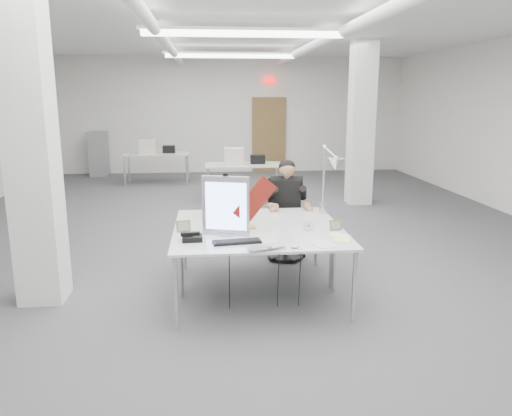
{
  "coord_description": "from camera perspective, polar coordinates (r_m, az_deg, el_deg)",
  "views": [
    {
      "loc": [
        -0.51,
        -7.24,
        2.15
      ],
      "look_at": [
        -0.02,
        -2.0,
        0.96
      ],
      "focal_mm": 35.0,
      "sensor_mm": 36.0,
      "label": 1
    }
  ],
  "objects": [
    {
      "name": "monitor",
      "position": [
        5.05,
        -3.47,
        0.25
      ],
      "size": [
        0.48,
        0.19,
        0.61
      ],
      "primitive_type": "cube",
      "rotation": [
        0.0,
        0.0,
        -0.3
      ],
      "color": "#B9BABE",
      "rests_on": "desk_main"
    },
    {
      "name": "seated_person",
      "position": [
        6.5,
        3.53,
        1.66
      ],
      "size": [
        0.52,
        0.61,
        0.81
      ],
      "primitive_type": null,
      "rotation": [
        0.0,
        0.0,
        -0.19
      ],
      "color": "black",
      "rests_on": "office_chair"
    },
    {
      "name": "office_chair",
      "position": [
        6.64,
        3.42,
        -1.71
      ],
      "size": [
        0.56,
        0.56,
        0.99
      ],
      "primitive_type": null,
      "rotation": [
        0.0,
        0.0,
        -0.19
      ],
      "color": "black",
      "rests_on": "room_shell"
    },
    {
      "name": "picture_frame_right",
      "position": [
        5.34,
        9.09,
        -1.92
      ],
      "size": [
        0.14,
        0.07,
        0.11
      ],
      "primitive_type": "cube",
      "rotation": [
        -0.21,
        0.0,
        0.26
      ],
      "color": "#91633E",
      "rests_on": "desk_main"
    },
    {
      "name": "desk_clock",
      "position": [
        5.29,
        5.96,
        -2.02
      ],
      "size": [
        0.11,
        0.04,
        0.11
      ],
      "primitive_type": "cylinder",
      "rotation": [
        1.57,
        0.0,
        -0.04
      ],
      "color": "silver",
      "rests_on": "desk_main"
    },
    {
      "name": "bg_desk_b",
      "position": [
        12.59,
        -11.3,
        6.09
      ],
      "size": [
        1.6,
        0.8,
        0.02
      ],
      "primitive_type": "cube",
      "color": "silver",
      "rests_on": "room_shell"
    },
    {
      "name": "picture_frame_left",
      "position": [
        5.27,
        -8.29,
        -2.06
      ],
      "size": [
        0.15,
        0.08,
        0.12
      ],
      "primitive_type": "cube",
      "rotation": [
        -0.21,
        0.0,
        0.32
      ],
      "color": "#9D7143",
      "rests_on": "desk_main"
    },
    {
      "name": "pennant",
      "position": [
        5.02,
        -0.11,
        0.91
      ],
      "size": [
        0.46,
        0.1,
        0.5
      ],
      "primitive_type": "cube",
      "rotation": [
        0.0,
        -0.87,
        0.19
      ],
      "color": "maroon",
      "rests_on": "monitor"
    },
    {
      "name": "laptop",
      "position": [
        4.59,
        1.53,
        -4.72
      ],
      "size": [
        0.43,
        0.35,
        0.03
      ],
      "primitive_type": "imported",
      "rotation": [
        0.0,
        0.0,
        0.38
      ],
      "color": "#B3B3B8",
      "rests_on": "desk_main"
    },
    {
      "name": "desk_phone",
      "position": [
        4.94,
        -7.29,
        -3.43
      ],
      "size": [
        0.2,
        0.18,
        0.05
      ],
      "primitive_type": "cube",
      "rotation": [
        0.0,
        0.0,
        0.04
      ],
      "color": "black",
      "rests_on": "desk_main"
    },
    {
      "name": "mouse",
      "position": [
        4.67,
        4.46,
        -4.43
      ],
      "size": [
        0.09,
        0.07,
        0.03
      ],
      "primitive_type": "ellipsoid",
      "rotation": [
        0.0,
        0.0,
        -0.17
      ],
      "color": "#B5B5BA",
      "rests_on": "desk_main"
    },
    {
      "name": "bankers_lamp",
      "position": [
        5.32,
        -0.9,
        -0.57
      ],
      "size": [
        0.3,
        0.14,
        0.33
      ],
      "primitive_type": null,
      "rotation": [
        0.0,
        0.0,
        0.06
      ],
      "color": "#B47A38",
      "rests_on": "desk_main"
    },
    {
      "name": "desk_second",
      "position": [
        5.84,
        -0.21,
        -1.18
      ],
      "size": [
        1.8,
        0.9,
        0.02
      ],
      "primitive_type": "cube",
      "color": "silver",
      "rests_on": "room_shell"
    },
    {
      "name": "paper_stack_c",
      "position": [
        5.16,
        9.45,
        -3.06
      ],
      "size": [
        0.25,
        0.25,
        0.01
      ],
      "primitive_type": "cube",
      "rotation": [
        0.0,
        0.0,
        -0.78
      ],
      "color": "white",
      "rests_on": "desk_main"
    },
    {
      "name": "room_shell",
      "position": [
        7.41,
        -1.17,
        9.24
      ],
      "size": [
        10.04,
        14.04,
        3.24
      ],
      "color": "#464649",
      "rests_on": "ground"
    },
    {
      "name": "desk_main",
      "position": [
        4.97,
        0.73,
        -3.67
      ],
      "size": [
        1.8,
        0.9,
        0.02
      ],
      "primitive_type": "cube",
      "color": "silver",
      "rests_on": "room_shell"
    },
    {
      "name": "beige_monitor",
      "position": [
        5.81,
        -3.01,
        0.68
      ],
      "size": [
        0.43,
        0.41,
        0.36
      ],
      "primitive_type": "cube",
      "rotation": [
        0.0,
        0.0,
        -0.15
      ],
      "color": "beige",
      "rests_on": "desk_second"
    },
    {
      "name": "filing_cabinet",
      "position": [
        14.29,
        -17.53,
        5.94
      ],
      "size": [
        0.45,
        0.55,
        1.2
      ],
      "primitive_type": "cube",
      "color": "gray",
      "rests_on": "room_shell"
    },
    {
      "name": "architect_lamp",
      "position": [
        5.75,
        8.32,
        3.71
      ],
      "size": [
        0.36,
        0.81,
        1.01
      ],
      "primitive_type": null,
      "rotation": [
        0.0,
        0.0,
        -0.12
      ],
      "color": "silver",
      "rests_on": "desk_second"
    },
    {
      "name": "keyboard",
      "position": [
        4.83,
        -2.19,
        -3.88
      ],
      "size": [
        0.48,
        0.21,
        0.02
      ],
      "primitive_type": "cube",
      "rotation": [
        0.0,
        0.0,
        0.13
      ],
      "color": "black",
      "rests_on": "desk_main"
    },
    {
      "name": "paper_stack_a",
      "position": [
        4.83,
        7.67,
        -4.08
      ],
      "size": [
        0.27,
        0.32,
        0.01
      ],
      "primitive_type": "cube",
      "rotation": [
        0.0,
        0.0,
        0.34
      ],
      "color": "silver",
      "rests_on": "desk_main"
    },
    {
      "name": "paper_stack_b",
      "position": [
        5.01,
        9.87,
        -3.54
      ],
      "size": [
        0.23,
        0.26,
        0.01
      ],
      "primitive_type": "cube",
      "rotation": [
        0.0,
        0.0,
        -0.36
      ],
      "color": "#FCF397",
      "rests_on": "desk_main"
    },
    {
      "name": "bg_desk_a",
      "position": [
        10.36,
        -1.42,
        4.95
      ],
      "size": [
        1.6,
        0.8,
        0.02
      ],
      "primitive_type": "cube",
      "color": "silver",
      "rests_on": "room_shell"
    }
  ]
}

